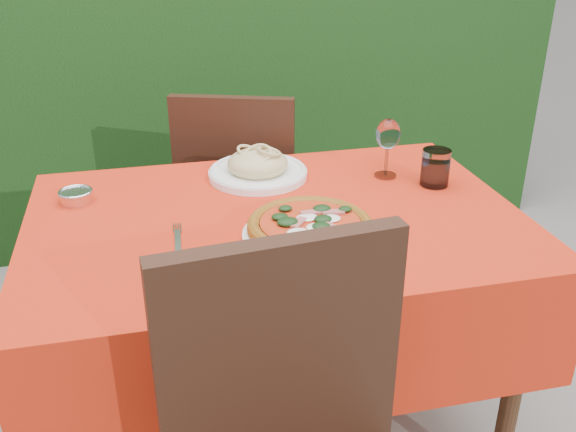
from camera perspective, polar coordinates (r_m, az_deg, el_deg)
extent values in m
cube|color=black|center=(3.09, -7.35, 13.21)|extent=(3.20, 0.55, 1.60)
cube|color=#422515|center=(1.66, -1.07, -0.83)|extent=(1.20, 0.80, 0.04)
cylinder|color=#422515|center=(1.79, 19.32, -14.50)|extent=(0.05, 0.05, 0.70)
cylinder|color=#422515|center=(2.12, -17.54, -7.21)|extent=(0.05, 0.05, 0.70)
cylinder|color=#422515|center=(2.27, 10.60, -4.01)|extent=(0.05, 0.05, 0.70)
cube|color=red|center=(1.72, -1.03, -4.75)|extent=(1.26, 0.86, 0.32)
cube|color=black|center=(1.16, -0.61, -12.81)|extent=(0.45, 0.09, 0.49)
cube|color=black|center=(2.44, -3.89, 0.97)|extent=(0.52, 0.52, 0.04)
cube|color=black|center=(2.18, -4.88, 4.78)|extent=(0.40, 0.17, 0.45)
cylinder|color=black|center=(2.68, 0.60, -2.08)|extent=(0.04, 0.04, 0.42)
cylinder|color=black|center=(2.73, -6.80, -1.71)|extent=(0.04, 0.04, 0.42)
cylinder|color=black|center=(2.37, -0.20, -6.06)|extent=(0.04, 0.04, 0.42)
cylinder|color=black|center=(2.43, -8.54, -5.54)|extent=(0.04, 0.04, 0.42)
cylinder|color=white|center=(1.53, 1.97, -1.79)|extent=(0.32, 0.32, 0.02)
cylinder|color=#B46B19|center=(1.52, 1.98, -1.13)|extent=(0.37, 0.37, 0.02)
cylinder|color=#AA150A|center=(1.51, 1.99, -0.64)|extent=(0.30, 0.30, 0.01)
cylinder|color=white|center=(1.88, -2.69, 3.78)|extent=(0.29, 0.29, 0.02)
ellipsoid|color=#D4C185|center=(1.87, -2.71, 4.69)|extent=(0.20, 0.20, 0.08)
cylinder|color=silver|center=(1.86, 12.97, 4.21)|extent=(0.08, 0.08, 0.11)
cylinder|color=#8EABC0|center=(1.86, 12.92, 3.76)|extent=(0.07, 0.07, 0.07)
cylinder|color=silver|center=(1.91, 8.64, 3.59)|extent=(0.06, 0.06, 0.01)
cylinder|color=silver|center=(1.89, 8.74, 4.93)|extent=(0.01, 0.01, 0.09)
ellipsoid|color=silver|center=(1.87, 8.90, 7.21)|extent=(0.07, 0.07, 0.09)
cube|color=silver|center=(1.52, -9.75, -2.49)|extent=(0.04, 0.19, 0.01)
cylinder|color=silver|center=(1.81, -18.32, 1.62)|extent=(0.08, 0.08, 0.03)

